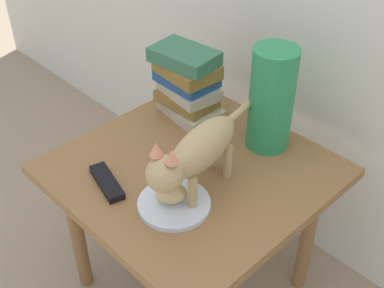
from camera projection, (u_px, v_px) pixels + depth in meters
ground_plane at (192, 282)px, 1.70m from camera, size 6.00×6.00×0.00m
side_table at (192, 185)px, 1.43m from camera, size 0.68×0.68×0.51m
plate at (174, 204)px, 1.27m from camera, size 0.19×0.19×0.01m
bread_roll at (171, 193)px, 1.25m from camera, size 0.10×0.10×0.05m
cat at (196, 153)px, 1.23m from camera, size 0.14×0.47×0.23m
book_stack at (187, 83)px, 1.53m from camera, size 0.22×0.17×0.23m
green_vase at (271, 99)px, 1.39m from camera, size 0.13×0.13×0.31m
tv_remote at (107, 182)px, 1.33m from camera, size 0.16×0.08×0.02m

